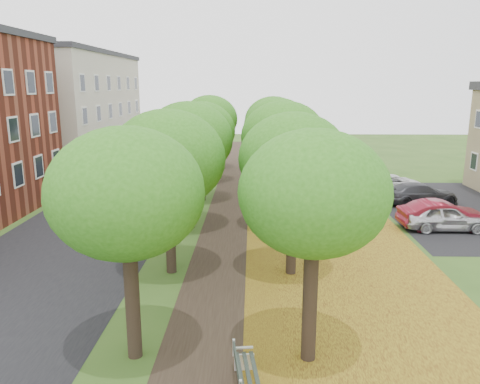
# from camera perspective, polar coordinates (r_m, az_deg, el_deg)

# --- Properties ---
(ground) EXTENTS (120.00, 120.00, 0.00)m
(ground) POSITION_cam_1_polar(r_m,az_deg,el_deg) (13.79, -3.18, -19.42)
(ground) COLOR #2D4C19
(ground) RESTS_ON ground
(street_asphalt) EXTENTS (8.00, 70.00, 0.01)m
(street_asphalt) POSITION_cam_1_polar(r_m,az_deg,el_deg) (28.89, -15.73, -2.32)
(street_asphalt) COLOR black
(street_asphalt) RESTS_ON ground
(footpath) EXTENTS (3.20, 70.00, 0.01)m
(footpath) POSITION_cam_1_polar(r_m,az_deg,el_deg) (27.63, -0.68, -2.52)
(footpath) COLOR black
(footpath) RESTS_ON ground
(leaf_verge) EXTENTS (7.50, 70.00, 0.01)m
(leaf_verge) POSITION_cam_1_polar(r_m,az_deg,el_deg) (27.89, 9.65, -2.55)
(leaf_verge) COLOR #A6901E
(leaf_verge) RESTS_ON ground
(parking_lot) EXTENTS (9.00, 16.00, 0.01)m
(parking_lot) POSITION_cam_1_polar(r_m,az_deg,el_deg) (31.18, 25.05, -1.97)
(parking_lot) COLOR black
(parking_lot) RESTS_ON ground
(tree_row_west) EXTENTS (4.12, 34.12, 6.34)m
(tree_row_west) POSITION_cam_1_polar(r_m,az_deg,el_deg) (26.94, -5.42, 6.91)
(tree_row_west) COLOR black
(tree_row_west) RESTS_ON ground
(tree_row_east) EXTENTS (4.12, 34.12, 6.34)m
(tree_row_east) POSITION_cam_1_polar(r_m,az_deg,el_deg) (26.80, 4.89, 6.89)
(tree_row_east) COLOR black
(tree_row_east) RESTS_ON ground
(building_cream) EXTENTS (10.30, 20.30, 10.40)m
(building_cream) POSITION_cam_1_polar(r_m,az_deg,el_deg) (48.16, -20.79, 9.56)
(building_cream) COLOR beige
(building_cream) RESTS_ON ground
(bench) EXTENTS (0.79, 1.95, 0.89)m
(bench) POSITION_cam_1_polar(r_m,az_deg,el_deg) (12.28, 0.67, -21.34)
(bench) COLOR #252E28
(bench) RESTS_ON ground
(car_silver) EXTENTS (4.29, 1.75, 1.46)m
(car_silver) POSITION_cam_1_polar(r_m,az_deg,el_deg) (26.40, 23.67, -2.75)
(car_silver) COLOR silver
(car_silver) RESTS_ON ground
(car_red) EXTENTS (4.53, 1.75, 1.47)m
(car_red) POSITION_cam_1_polar(r_m,az_deg,el_deg) (26.62, 23.48, -2.59)
(car_red) COLOR maroon
(car_red) RESTS_ON ground
(car_grey) EXTENTS (4.87, 2.53, 1.35)m
(car_grey) POSITION_cam_1_polar(r_m,az_deg,el_deg) (31.52, 21.11, -0.20)
(car_grey) COLOR #2F3034
(car_grey) RESTS_ON ground
(car_white) EXTENTS (4.75, 3.04, 1.22)m
(car_white) POSITION_cam_1_polar(r_m,az_deg,el_deg) (34.62, 18.22, 1.04)
(car_white) COLOR silver
(car_white) RESTS_ON ground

